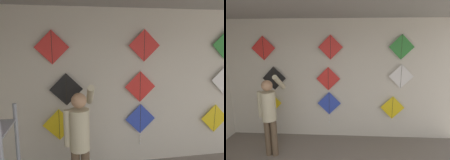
# 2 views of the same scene
# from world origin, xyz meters

# --- Properties ---
(back_panel) EXTENTS (5.81, 0.06, 2.80)m
(back_panel) POSITION_xyz_m (0.00, 3.43, 1.40)
(back_panel) COLOR beige
(back_panel) RESTS_ON ground
(shopkeeper) EXTENTS (0.42, 0.57, 1.67)m
(shopkeeper) POSITION_xyz_m (-1.16, 2.55, 0.94)
(shopkeeper) COLOR brown
(shopkeeper) RESTS_ON ground
(kite_0) EXTENTS (0.55, 0.01, 0.55)m
(kite_0) POSITION_xyz_m (-1.49, 3.34, 0.84)
(kite_0) COLOR yellow
(kite_1) EXTENTS (0.55, 0.04, 0.76)m
(kite_1) POSITION_xyz_m (-0.06, 3.33, 0.82)
(kite_1) COLOR blue
(kite_2) EXTENTS (0.55, 0.01, 0.55)m
(kite_2) POSITION_xyz_m (1.43, 3.34, 0.78)
(kite_2) COLOR yellow
(kite_3) EXTENTS (0.55, 0.01, 0.55)m
(kite_3) POSITION_xyz_m (-1.35, 3.34, 1.45)
(kite_3) COLOR black
(kite_4) EXTENTS (0.55, 0.01, 0.55)m
(kite_4) POSITION_xyz_m (-0.07, 3.34, 1.45)
(kite_4) COLOR red
(kite_6) EXTENTS (0.55, 0.01, 0.55)m
(kite_6) POSITION_xyz_m (-1.56, 3.34, 2.15)
(kite_6) COLOR red
(kite_7) EXTENTS (0.55, 0.01, 0.55)m
(kite_7) POSITION_xyz_m (-0.02, 3.34, 2.17)
(kite_7) COLOR red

